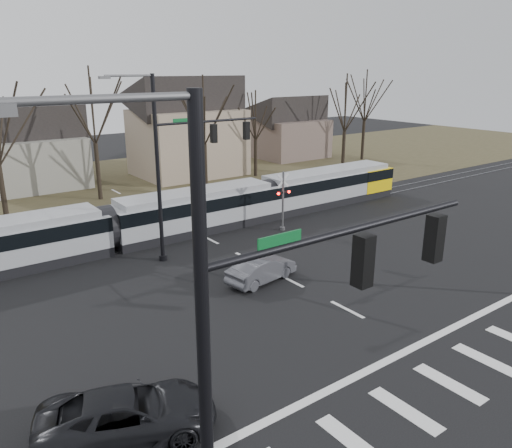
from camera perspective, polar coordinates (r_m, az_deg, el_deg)
ground at (r=22.14m, az=14.19°, el=-11.37°), size 140.00×140.00×0.00m
grass_verge at (r=47.77m, az=-16.57°, el=4.02°), size 140.00×28.00×0.01m
crosswalk at (r=20.24m, az=23.16°, el=-15.24°), size 27.00×2.60×0.01m
stop_line at (r=21.21m, az=17.99°, el=-13.06°), size 28.00×0.35×0.01m
lane_dashes at (r=33.62m, az=-7.07°, el=-0.86°), size 0.18×30.00×0.01m
rail_pair at (r=33.44m, az=-6.90°, el=-0.90°), size 90.00×1.52×0.06m
tram at (r=33.21m, az=-7.05°, el=1.66°), size 36.98×2.75×2.80m
sedan at (r=25.52m, az=0.64°, el=-5.19°), size 2.72×4.44×1.31m
suv at (r=16.13m, az=-14.45°, el=-20.34°), size 5.84×6.79×1.45m
signal_pole_near_left at (r=9.13m, az=3.02°, el=-13.98°), size 9.28×0.44×10.20m
signal_pole_far at (r=28.13m, az=-8.27°, el=7.48°), size 9.28×0.44×10.20m
rail_crossing_signal at (r=33.22m, az=3.10°, el=2.42°), size 1.08×0.36×4.00m
tree_row at (r=42.15m, az=-11.71°, el=9.60°), size 59.20×7.20×10.00m
house_b at (r=49.54m, az=-24.07°, el=8.38°), size 8.64×7.56×7.65m
house_c at (r=51.45m, az=-7.89°, el=11.40°), size 10.80×8.64×10.10m
house_d at (r=61.67m, az=3.79°, el=11.31°), size 8.64×7.56×7.65m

